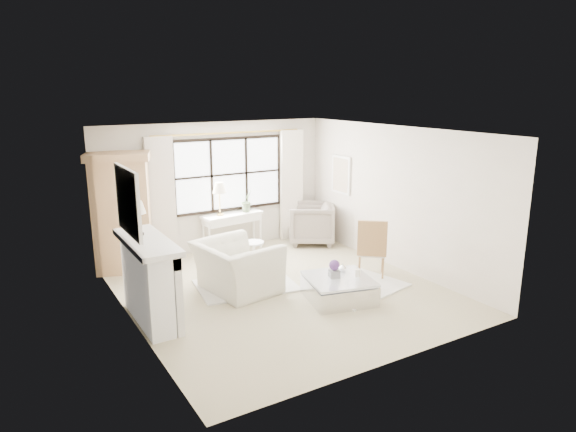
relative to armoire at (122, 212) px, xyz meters
name	(u,v)px	position (x,y,z in m)	size (l,w,h in m)	color
floor	(282,291)	(2.03, -2.40, -1.14)	(5.50, 5.50, 0.00)	#C1B38F
ceiling	(282,131)	(2.03, -2.40, 1.56)	(5.50, 5.50, 0.00)	white
wall_back	(216,187)	(2.03, 0.35, 0.21)	(5.00, 5.00, 0.00)	beige
wall_front	(397,261)	(2.03, -5.15, 0.21)	(5.00, 5.00, 0.00)	white
wall_left	(128,236)	(-0.47, -2.40, 0.21)	(5.50, 5.50, 0.00)	beige
wall_right	(396,198)	(4.53, -2.40, 0.21)	(5.50, 5.50, 0.00)	silver
window_pane	(229,174)	(2.33, 0.33, 0.46)	(2.40, 0.02, 1.50)	white
window_frame	(229,174)	(2.33, 0.32, 0.46)	(2.50, 0.04, 1.50)	black
curtain_rod	(229,133)	(2.33, 0.27, 1.33)	(0.04, 0.04, 3.30)	#B5913F
curtain_left	(161,200)	(0.83, 0.25, 0.10)	(0.55, 0.10, 2.47)	beige
curtain_right	(292,185)	(3.83, 0.25, 0.10)	(0.55, 0.10, 2.47)	white
fireplace	(148,280)	(-0.24, -2.40, -0.49)	(0.58, 1.66, 1.26)	silver
mirror_frame	(128,202)	(-0.44, -2.40, 0.70)	(0.05, 1.15, 0.95)	silver
mirror_glass	(130,201)	(-0.41, -2.40, 0.70)	(0.02, 1.00, 0.80)	silver
art_frame	(341,175)	(4.50, -0.70, 0.41)	(0.04, 0.62, 0.82)	white
art_canvas	(340,175)	(4.48, -0.70, 0.41)	(0.01, 0.52, 0.72)	beige
mantel_lamp	(138,209)	(-0.24, -2.13, 0.51)	(0.22, 0.22, 0.51)	black
armoire	(122,212)	(0.00, 0.00, 0.00)	(1.29, 1.03, 2.24)	tan
console_table	(232,232)	(2.28, 0.11, -0.74)	(1.35, 0.61, 0.80)	white
console_lamp	(219,189)	(2.01, 0.11, 0.22)	(0.28, 0.28, 0.69)	#AF8B3C
orchid_plant	(247,201)	(2.63, 0.10, -0.10)	(0.26, 0.21, 0.47)	#576B47
side_table	(254,251)	(2.17, -1.08, -0.81)	(0.40, 0.40, 0.51)	silver
rug_left	(246,285)	(1.59, -1.90, -1.13)	(1.66, 1.17, 0.03)	silver
rug_right	(356,287)	(3.20, -2.97, -1.12)	(1.60, 1.20, 0.03)	white
club_armchair	(237,267)	(1.37, -2.02, -0.71)	(1.31, 1.15, 0.85)	silver
wingback_chair	(311,223)	(4.00, -0.32, -0.69)	(0.96, 0.98, 0.90)	gray
french_chair	(371,260)	(3.78, -2.64, -0.83)	(0.68, 0.68, 1.08)	#AA7A47
coffee_table	(339,289)	(2.64, -3.20, -0.96)	(1.21, 1.21, 0.38)	silver
planter_box	(334,274)	(2.58, -3.15, -0.70)	(0.16, 0.16, 0.12)	slate
planter_flowers	(334,265)	(2.58, -3.15, -0.55)	(0.17, 0.17, 0.17)	#4E2B6C
pillar_candle	(358,273)	(2.93, -3.31, -0.70)	(0.09, 0.09, 0.12)	white
coffee_vase	(343,268)	(2.86, -3.00, -0.69)	(0.13, 0.13, 0.13)	silver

